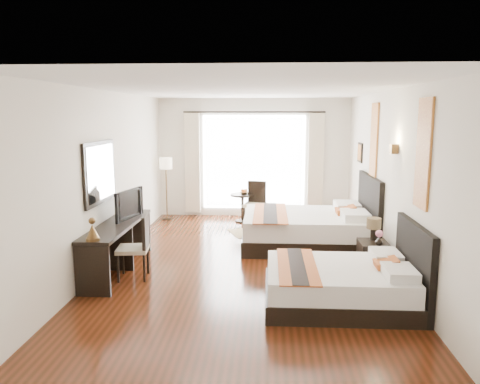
# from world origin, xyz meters

# --- Properties ---
(floor) EXTENTS (4.50, 7.50, 0.01)m
(floor) POSITION_xyz_m (0.00, 0.00, -0.01)
(floor) COLOR #331709
(floor) RESTS_ON ground
(ceiling) EXTENTS (4.50, 7.50, 0.02)m
(ceiling) POSITION_xyz_m (0.00, 0.00, 2.79)
(ceiling) COLOR white
(ceiling) RESTS_ON wall_headboard
(wall_headboard) EXTENTS (0.01, 7.50, 2.80)m
(wall_headboard) POSITION_xyz_m (2.25, 0.00, 1.40)
(wall_headboard) COLOR silver
(wall_headboard) RESTS_ON floor
(wall_desk) EXTENTS (0.01, 7.50, 2.80)m
(wall_desk) POSITION_xyz_m (-2.25, 0.00, 1.40)
(wall_desk) COLOR silver
(wall_desk) RESTS_ON floor
(wall_window) EXTENTS (4.50, 0.01, 2.80)m
(wall_window) POSITION_xyz_m (0.00, 3.75, 1.40)
(wall_window) COLOR silver
(wall_window) RESTS_ON floor
(wall_entry) EXTENTS (4.50, 0.01, 2.80)m
(wall_entry) POSITION_xyz_m (0.00, -3.75, 1.40)
(wall_entry) COLOR silver
(wall_entry) RESTS_ON floor
(window_glass) EXTENTS (2.40, 0.02, 2.20)m
(window_glass) POSITION_xyz_m (0.00, 3.73, 1.30)
(window_glass) COLOR white
(window_glass) RESTS_ON wall_window
(sheer_curtain) EXTENTS (2.30, 0.02, 2.10)m
(sheer_curtain) POSITION_xyz_m (0.00, 3.67, 1.30)
(sheer_curtain) COLOR white
(sheer_curtain) RESTS_ON wall_window
(drape_left) EXTENTS (0.35, 0.14, 2.35)m
(drape_left) POSITION_xyz_m (-1.45, 3.63, 1.28)
(drape_left) COLOR #C2AC96
(drape_left) RESTS_ON floor
(drape_right) EXTENTS (0.35, 0.14, 2.35)m
(drape_right) POSITION_xyz_m (1.45, 3.63, 1.28)
(drape_right) COLOR #C2AC96
(drape_right) RESTS_ON floor
(art_panel_near) EXTENTS (0.03, 0.50, 1.35)m
(art_panel_near) POSITION_xyz_m (2.23, -1.53, 1.95)
(art_panel_near) COLOR maroon
(art_panel_near) RESTS_ON wall_headboard
(art_panel_far) EXTENTS (0.03, 0.50, 1.35)m
(art_panel_far) POSITION_xyz_m (2.23, 1.18, 1.95)
(art_panel_far) COLOR maroon
(art_panel_far) RESTS_ON wall_headboard
(wall_sconce) EXTENTS (0.10, 0.14, 0.14)m
(wall_sconce) POSITION_xyz_m (2.19, -0.33, 1.92)
(wall_sconce) COLOR #4D361B
(wall_sconce) RESTS_ON wall_headboard
(mirror_frame) EXTENTS (0.04, 1.25, 0.95)m
(mirror_frame) POSITION_xyz_m (-2.22, -0.41, 1.55)
(mirror_frame) COLOR black
(mirror_frame) RESTS_ON wall_desk
(mirror_glass) EXTENTS (0.01, 1.12, 0.82)m
(mirror_glass) POSITION_xyz_m (-2.19, -0.41, 1.55)
(mirror_glass) COLOR white
(mirror_glass) RESTS_ON mirror_frame
(bed_near) EXTENTS (1.91, 1.49, 1.07)m
(bed_near) POSITION_xyz_m (1.35, -1.53, 0.28)
(bed_near) COLOR black
(bed_near) RESTS_ON floor
(bed_far) EXTENTS (2.35, 1.83, 1.33)m
(bed_far) POSITION_xyz_m (1.14, 1.18, 0.34)
(bed_far) COLOR black
(bed_far) RESTS_ON floor
(nightstand) EXTENTS (0.42, 0.52, 0.50)m
(nightstand) POSITION_xyz_m (1.96, -0.33, 0.25)
(nightstand) COLOR black
(nightstand) RESTS_ON floor
(table_lamp) EXTENTS (0.22, 0.22, 0.35)m
(table_lamp) POSITION_xyz_m (1.98, -0.20, 0.74)
(table_lamp) COLOR black
(table_lamp) RESTS_ON nightstand
(vase) EXTENTS (0.15, 0.15, 0.12)m
(vase) POSITION_xyz_m (2.00, -0.51, 0.56)
(vase) COLOR black
(vase) RESTS_ON nightstand
(console_desk) EXTENTS (0.50, 2.20, 0.76)m
(console_desk) POSITION_xyz_m (-1.99, -0.41, 0.38)
(console_desk) COLOR black
(console_desk) RESTS_ON floor
(television) EXTENTS (0.29, 0.83, 0.48)m
(television) POSITION_xyz_m (-1.97, -0.03, 0.99)
(television) COLOR black
(television) RESTS_ON console_desk
(bronze_figurine) EXTENTS (0.20, 0.20, 0.28)m
(bronze_figurine) POSITION_xyz_m (-1.99, -1.41, 0.89)
(bronze_figurine) COLOR #4D361B
(bronze_figurine) RESTS_ON console_desk
(desk_chair) EXTENTS (0.49, 0.49, 0.96)m
(desk_chair) POSITION_xyz_m (-1.63, -0.73, 0.29)
(desk_chair) COLOR #B2A989
(desk_chair) RESTS_ON floor
(floor_lamp) EXTENTS (0.29, 0.29, 1.45)m
(floor_lamp) POSITION_xyz_m (-2.00, 3.21, 1.22)
(floor_lamp) COLOR black
(floor_lamp) RESTS_ON floor
(side_table) EXTENTS (0.56, 0.56, 0.64)m
(side_table) POSITION_xyz_m (-0.23, 3.09, 0.32)
(side_table) COLOR black
(side_table) RESTS_ON floor
(fruit_bowl) EXTENTS (0.26, 0.26, 0.05)m
(fruit_bowl) POSITION_xyz_m (-0.19, 3.08, 0.67)
(fruit_bowl) COLOR #412B17
(fruit_bowl) RESTS_ON side_table
(window_chair) EXTENTS (0.53, 0.53, 0.96)m
(window_chair) POSITION_xyz_m (0.06, 2.83, 0.29)
(window_chair) COLOR #B2A989
(window_chair) RESTS_ON floor
(jute_rug) EXTENTS (1.36, 1.15, 0.01)m
(jute_rug) POSITION_xyz_m (0.16, 2.15, 0.01)
(jute_rug) COLOR tan
(jute_rug) RESTS_ON floor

